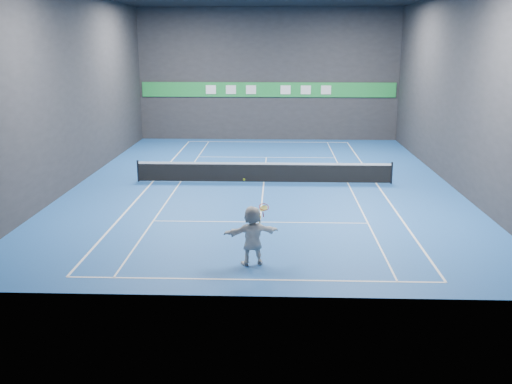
{
  "coord_description": "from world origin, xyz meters",
  "views": [
    {
      "loc": [
        0.61,
        -27.16,
        6.62
      ],
      "look_at": [
        -0.11,
        -7.58,
        1.5
      ],
      "focal_mm": 40.0,
      "sensor_mm": 36.0,
      "label": 1
    }
  ],
  "objects_px": {
    "tennis_net": "(264,172)",
    "tennis_ball": "(244,180)",
    "player": "(252,235)",
    "tennis_racket": "(263,209)"
  },
  "relations": [
    {
      "from": "player",
      "to": "tennis_net",
      "type": "bearing_deg",
      "value": -106.38
    },
    {
      "from": "tennis_ball",
      "to": "tennis_racket",
      "type": "distance_m",
      "value": 1.07
    },
    {
      "from": "tennis_net",
      "to": "tennis_racket",
      "type": "bearing_deg",
      "value": -88.76
    },
    {
      "from": "player",
      "to": "tennis_racket",
      "type": "height_order",
      "value": "tennis_racket"
    },
    {
      "from": "tennis_net",
      "to": "tennis_racket",
      "type": "xyz_separation_m",
      "value": [
        0.23,
        -10.62,
        1.23
      ]
    },
    {
      "from": "player",
      "to": "tennis_racket",
      "type": "bearing_deg",
      "value": 172.24
    },
    {
      "from": "tennis_net",
      "to": "tennis_ball",
      "type": "bearing_deg",
      "value": -91.97
    },
    {
      "from": "tennis_ball",
      "to": "player",
      "type": "bearing_deg",
      "value": -32.65
    },
    {
      "from": "tennis_ball",
      "to": "tennis_racket",
      "type": "bearing_deg",
      "value": -11.0
    },
    {
      "from": "player",
      "to": "tennis_ball",
      "type": "distance_m",
      "value": 1.74
    }
  ]
}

